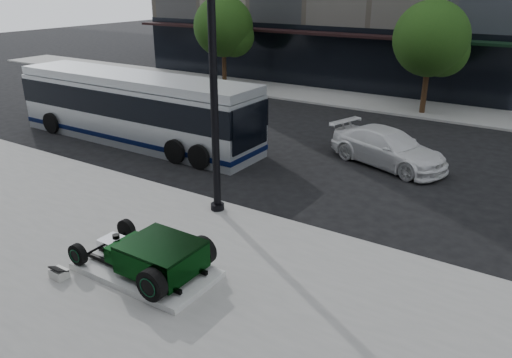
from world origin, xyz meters
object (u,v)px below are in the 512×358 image
Objects in this scene: white_sedan at (388,148)px; hot_rod at (155,255)px; transit_bus at (135,108)px; lamppost at (214,98)px.

hot_rod is at bearing -171.46° from white_sedan.
transit_bus reaches higher than hot_rod.
hot_rod is 4.88m from lamppost.
white_sedan is at bearing 80.27° from hot_rod.
hot_rod is at bearing -42.52° from transit_bus.
transit_bus is (-8.52, 7.82, 0.79)m from hot_rod.
white_sedan is (10.38, 2.99, -0.80)m from transit_bus.
hot_rod is 0.27× the size of transit_bus.
hot_rod is 0.68× the size of white_sedan.
white_sedan is (2.90, 7.02, -2.90)m from lamppost.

